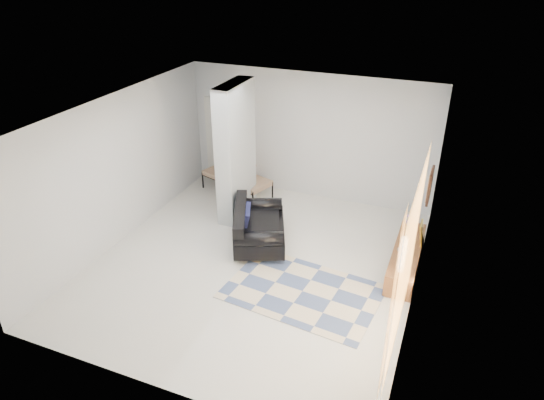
% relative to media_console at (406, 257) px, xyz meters
% --- Properties ---
extents(floor, '(6.00, 6.00, 0.00)m').
position_rel_media_console_xyz_m(floor, '(-2.52, -0.90, -0.20)').
color(floor, white).
rests_on(floor, ground).
extents(ceiling, '(6.00, 6.00, 0.00)m').
position_rel_media_console_xyz_m(ceiling, '(-2.52, -0.90, 2.60)').
color(ceiling, white).
rests_on(ceiling, wall_back).
extents(wall_back, '(6.00, 0.00, 6.00)m').
position_rel_media_console_xyz_m(wall_back, '(-2.52, 2.10, 1.20)').
color(wall_back, silver).
rests_on(wall_back, ground).
extents(wall_front, '(6.00, 0.00, 6.00)m').
position_rel_media_console_xyz_m(wall_front, '(-2.52, -3.90, 1.20)').
color(wall_front, silver).
rests_on(wall_front, ground).
extents(wall_left, '(0.00, 6.00, 6.00)m').
position_rel_media_console_xyz_m(wall_left, '(-5.27, -0.90, 1.20)').
color(wall_left, silver).
rests_on(wall_left, ground).
extents(wall_right, '(0.00, 6.00, 6.00)m').
position_rel_media_console_xyz_m(wall_right, '(0.23, -0.90, 1.20)').
color(wall_right, silver).
rests_on(wall_right, ground).
extents(partition_column, '(0.35, 1.20, 2.80)m').
position_rel_media_console_xyz_m(partition_column, '(-3.62, 0.70, 1.20)').
color(partition_column, '#ABB0B2').
rests_on(partition_column, floor).
extents(hallway_door, '(0.85, 0.06, 2.04)m').
position_rel_media_console_xyz_m(hallway_door, '(-4.62, 2.06, 0.82)').
color(hallway_door, silver).
rests_on(hallway_door, floor).
extents(curtain, '(0.00, 2.55, 2.55)m').
position_rel_media_console_xyz_m(curtain, '(0.15, -2.05, 1.25)').
color(curtain, gold).
rests_on(curtain, wall_right).
extents(wall_art, '(0.04, 0.45, 0.55)m').
position_rel_media_console_xyz_m(wall_art, '(0.20, -0.00, 1.45)').
color(wall_art, '#33190D').
rests_on(wall_art, wall_right).
extents(media_console, '(0.45, 1.94, 0.80)m').
position_rel_media_console_xyz_m(media_console, '(0.00, 0.00, 0.00)').
color(media_console, brown).
rests_on(media_console, floor).
extents(loveseat, '(1.43, 1.79, 0.76)m').
position_rel_media_console_xyz_m(loveseat, '(-2.77, -0.25, 0.15)').
color(loveseat, silver).
rests_on(loveseat, floor).
extents(daybed, '(1.76, 1.17, 0.77)m').
position_rel_media_console_xyz_m(daybed, '(-4.06, 1.58, 0.22)').
color(daybed, black).
rests_on(daybed, floor).
extents(area_rug, '(2.62, 1.90, 0.01)m').
position_rel_media_console_xyz_m(area_rug, '(-1.47, -1.34, -0.20)').
color(area_rug, beige).
rests_on(area_rug, floor).
extents(cylinder_lamp, '(0.11, 0.11, 0.62)m').
position_rel_media_console_xyz_m(cylinder_lamp, '(-0.02, -0.72, 0.51)').
color(cylinder_lamp, silver).
rests_on(cylinder_lamp, media_console).
extents(bronze_figurine, '(0.12, 0.12, 0.23)m').
position_rel_media_console_xyz_m(bronze_figurine, '(-0.05, 0.76, 0.31)').
color(bronze_figurine, '#312215').
rests_on(bronze_figurine, media_console).
extents(vase, '(0.22, 0.22, 0.21)m').
position_rel_media_console_xyz_m(vase, '(-0.05, -0.22, 0.30)').
color(vase, silver).
rests_on(vase, media_console).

